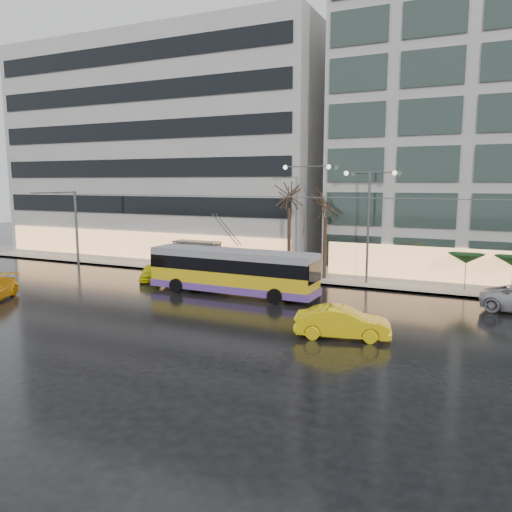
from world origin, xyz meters
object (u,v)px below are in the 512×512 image
Objects in this scene: trolleybus at (232,273)px; taxi_a at (152,272)px; bus_shelter at (195,248)px; street_lamp_near at (306,205)px.

taxi_a is at bearing 167.79° from trolleybus.
bus_shelter is 0.47× the size of street_lamp_near.
street_lamp_near is 13.50m from taxi_a.
bus_shelter is at bearing 136.22° from trolleybus.
street_lamp_near reaches higher than bus_shelter.
bus_shelter is 1.09× the size of taxi_a.
street_lamp_near is at bearing 68.49° from trolleybus.
trolleybus is at bearing -43.78° from bus_shelter.
street_lamp_near is at bearing -1.17° from taxi_a.
trolleybus reaches higher than taxi_a.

